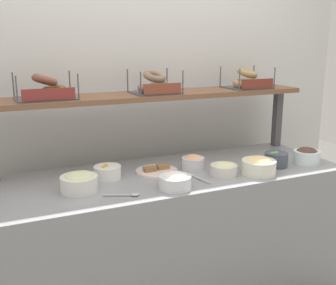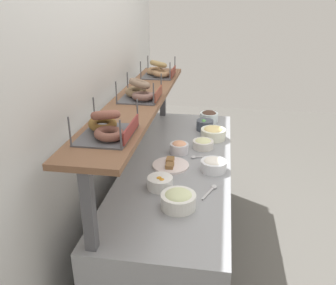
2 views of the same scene
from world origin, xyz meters
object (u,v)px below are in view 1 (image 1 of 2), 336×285
(bowl_potato_salad, at_px, (224,169))
(serving_spoon_near_plate, at_px, (127,195))
(bowl_egg_salad, at_px, (259,165))
(serving_spoon_by_edge, at_px, (195,177))
(bagel_basket_everything, at_px, (247,81))
(bowl_cream_cheese, at_px, (175,181))
(bowl_scallion_spread, at_px, (79,182))
(bowl_lox_spread, at_px, (193,162))
(bowl_fruit_salad, at_px, (107,172))
(bowl_veggie_mix, at_px, (276,159))
(bowl_chocolate_spread, at_px, (307,155))
(bagel_basket_cinnamon_raisin, at_px, (45,90))
(bagel_basket_poppy, at_px, (155,85))
(serving_plate_white, at_px, (157,171))

(bowl_potato_salad, relative_size, serving_spoon_near_plate, 0.88)
(bowl_egg_salad, relative_size, serving_spoon_near_plate, 1.12)
(serving_spoon_by_edge, relative_size, bagel_basket_everything, 0.62)
(bowl_cream_cheese, xyz_separation_m, bagel_basket_everything, (0.75, 0.49, 0.43))
(bowl_scallion_spread, distance_m, bowl_lox_spread, 0.70)
(bowl_potato_salad, bearing_deg, bowl_fruit_salad, 161.21)
(serving_spoon_near_plate, height_order, bagel_basket_everything, bagel_basket_everything)
(bowl_veggie_mix, distance_m, bowl_egg_salad, 0.20)
(bowl_fruit_salad, relative_size, serving_spoon_near_plate, 0.87)
(bowl_cream_cheese, distance_m, bowl_lox_spread, 0.34)
(bowl_chocolate_spread, height_order, bowl_fruit_salad, bowl_chocolate_spread)
(serving_spoon_by_edge, relative_size, bagel_basket_cinnamon_raisin, 0.54)
(bowl_chocolate_spread, relative_size, bagel_basket_poppy, 0.59)
(bowl_cream_cheese, relative_size, serving_plate_white, 0.69)
(serving_spoon_near_plate, bearing_deg, bowl_scallion_spread, 139.76)
(bowl_potato_salad, bearing_deg, bowl_chocolate_spread, -1.18)
(bowl_cream_cheese, relative_size, bowl_fruit_salad, 1.11)
(bowl_egg_salad, bearing_deg, bagel_basket_cinnamon_raisin, 156.12)
(bagel_basket_cinnamon_raisin, bearing_deg, bowl_lox_spread, -17.81)
(serving_spoon_near_plate, xyz_separation_m, bagel_basket_cinnamon_raisin, (-0.29, 0.50, 0.47))
(bowl_fruit_salad, bearing_deg, bowl_egg_salad, -18.80)
(bowl_egg_salad, bearing_deg, serving_spoon_near_plate, -178.33)
(bowl_lox_spread, height_order, serving_plate_white, bowl_lox_spread)
(bowl_chocolate_spread, height_order, bowl_lox_spread, bowl_chocolate_spread)
(bowl_potato_salad, distance_m, bowl_chocolate_spread, 0.59)
(bowl_veggie_mix, distance_m, serving_spoon_by_edge, 0.55)
(bowl_fruit_salad, relative_size, bagel_basket_everything, 0.54)
(bagel_basket_cinnamon_raisin, relative_size, bagel_basket_poppy, 1.17)
(bowl_veggie_mix, distance_m, bowl_potato_salad, 0.37)
(bowl_fruit_salad, height_order, serving_spoon_near_plate, bowl_fruit_salad)
(serving_spoon_by_edge, bearing_deg, serving_spoon_near_plate, -166.38)
(bowl_egg_salad, bearing_deg, bowl_fruit_salad, 161.20)
(bowl_veggie_mix, xyz_separation_m, bagel_basket_everything, (0.03, 0.39, 0.43))
(bowl_scallion_spread, bearing_deg, serving_plate_white, 13.52)
(bagel_basket_poppy, bearing_deg, serving_plate_white, -110.08)
(serving_plate_white, distance_m, serving_spoon_near_plate, 0.39)
(bowl_chocolate_spread, bearing_deg, serving_spoon_near_plate, -176.33)
(serving_plate_white, relative_size, serving_spoon_by_edge, 1.39)
(serving_spoon_by_edge, bearing_deg, serving_plate_white, 131.91)
(bagel_basket_poppy, xyz_separation_m, bagel_basket_everything, (0.66, 0.00, -0.00))
(bowl_veggie_mix, distance_m, bowl_fruit_salad, 1.01)
(bowl_fruit_salad, distance_m, bagel_basket_everything, 1.13)
(bowl_scallion_spread, bearing_deg, serving_spoon_by_edge, -5.73)
(bowl_scallion_spread, height_order, bowl_egg_salad, bowl_egg_salad)
(bowl_fruit_salad, height_order, serving_spoon_by_edge, bowl_fruit_salad)
(bowl_scallion_spread, height_order, bowl_potato_salad, bowl_scallion_spread)
(bowl_chocolate_spread, distance_m, serving_spoon_near_plate, 1.20)
(bowl_lox_spread, height_order, bagel_basket_poppy, bagel_basket_poppy)
(bowl_lox_spread, relative_size, serving_plate_white, 0.55)
(bowl_potato_salad, height_order, bowl_egg_salad, bowl_egg_salad)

